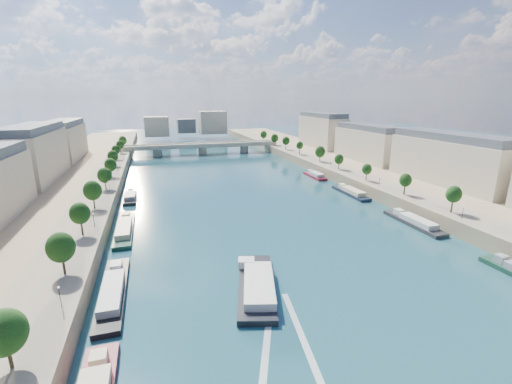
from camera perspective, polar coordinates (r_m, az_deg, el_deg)
ground at (r=140.58m, az=-1.69°, el=-1.29°), size 700.00×700.00×0.00m
quay_left at (r=140.35m, az=-31.40°, el=-2.59°), size 44.00×520.00×5.00m
quay_right at (r=172.63m, az=22.04°, el=1.61°), size 44.00×520.00×5.00m
pave_left at (r=136.48m, az=-25.47°, el=-1.15°), size 14.00×520.00×0.10m
pave_right at (r=163.18m, az=18.01°, el=2.16°), size 14.00×520.00×0.10m
trees_left at (r=136.78m, az=-24.80°, el=1.33°), size 4.80×268.80×8.26m
trees_right at (r=169.12m, az=15.69°, el=4.67°), size 4.80×268.80×8.26m
lamps_left at (r=125.55m, az=-24.21°, el=-1.05°), size 0.36×200.36×4.28m
lamps_right at (r=164.18m, az=15.81°, el=3.39°), size 0.36×200.36×4.28m
buildings_left at (r=152.37m, az=-35.80°, el=3.44°), size 16.00×226.00×23.20m
buildings_right at (r=187.47m, az=23.33°, el=6.85°), size 16.00×226.00×23.20m
skyline at (r=352.48m, az=-10.80°, el=11.04°), size 79.00×42.00×22.00m
bridge at (r=257.27m, az=-8.95°, el=7.40°), size 112.00×12.00×8.15m
tour_barge at (r=77.67m, az=0.08°, el=-15.19°), size 14.59×27.90×3.72m
wake at (r=65.30m, az=4.71°, el=-23.04°), size 14.48×25.89×0.04m
moored_barges_left at (r=84.09m, az=-22.52°, el=-14.04°), size 5.00×157.94×3.60m
moored_barges_right at (r=122.56m, az=25.69°, el=-5.04°), size 5.00×166.29×3.60m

